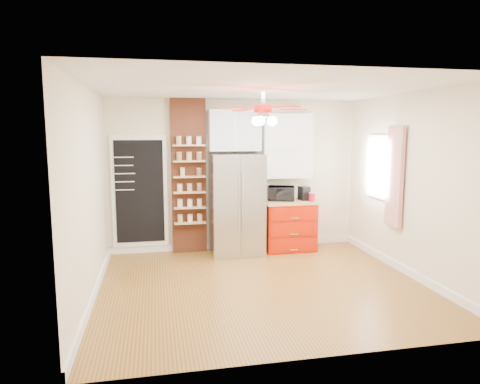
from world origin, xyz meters
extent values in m
plane|color=#936225|center=(0.00, 0.00, 0.00)|extent=(4.50, 4.50, 0.00)
plane|color=white|center=(0.00, 0.00, 2.70)|extent=(4.50, 4.50, 0.00)
cube|color=beige|center=(0.00, 2.00, 1.35)|extent=(4.50, 0.02, 2.70)
cube|color=beige|center=(0.00, -2.00, 1.35)|extent=(4.50, 0.02, 2.70)
cube|color=beige|center=(-2.25, 0.00, 1.35)|extent=(0.02, 4.00, 2.70)
cube|color=beige|center=(2.25, 0.00, 1.35)|extent=(0.02, 4.00, 2.70)
cube|color=white|center=(-1.70, 1.97, 1.10)|extent=(0.95, 0.04, 1.95)
cube|color=black|center=(-1.70, 1.95, 1.10)|extent=(0.82, 0.02, 1.78)
cube|color=brown|center=(-0.85, 1.92, 1.35)|extent=(0.60, 0.16, 2.70)
cube|color=#A9A9AE|center=(-0.05, 1.63, 0.88)|extent=(0.90, 0.70, 1.75)
cube|color=white|center=(-0.05, 1.82, 2.15)|extent=(0.90, 0.35, 0.70)
cube|color=#B81802|center=(0.92, 1.68, 0.43)|extent=(0.90, 0.60, 0.86)
cube|color=tan|center=(0.92, 1.68, 0.88)|extent=(0.94, 0.64, 0.04)
cube|color=white|center=(0.92, 1.85, 1.88)|extent=(0.90, 0.30, 1.15)
cube|color=white|center=(2.23, 0.90, 1.55)|extent=(0.04, 0.75, 1.05)
cube|color=red|center=(2.18, 0.35, 1.45)|extent=(0.06, 0.40, 1.55)
cylinder|color=silver|center=(0.00, 0.00, 2.55)|extent=(0.05, 0.05, 0.20)
cylinder|color=#B60F0B|center=(0.00, 0.00, 2.43)|extent=(0.24, 0.24, 0.10)
sphere|color=white|center=(0.00, 0.00, 2.27)|extent=(0.13, 0.13, 0.13)
imported|color=black|center=(0.79, 1.73, 1.03)|extent=(0.54, 0.44, 0.26)
cube|color=black|center=(1.21, 1.69, 1.03)|extent=(0.19, 0.23, 0.25)
cylinder|color=#AA0925|center=(1.29, 1.51, 0.97)|extent=(0.12, 0.12, 0.14)
cylinder|color=#A1080B|center=(1.22, 1.70, 0.97)|extent=(0.14, 0.14, 0.14)
cylinder|color=beige|center=(-0.97, 1.77, 1.44)|extent=(0.09, 0.09, 0.14)
cylinder|color=brown|center=(-0.68, 1.80, 1.43)|extent=(0.10, 0.10, 0.12)
camera|label=1|loc=(-1.43, -5.58, 2.13)|focal=32.00mm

